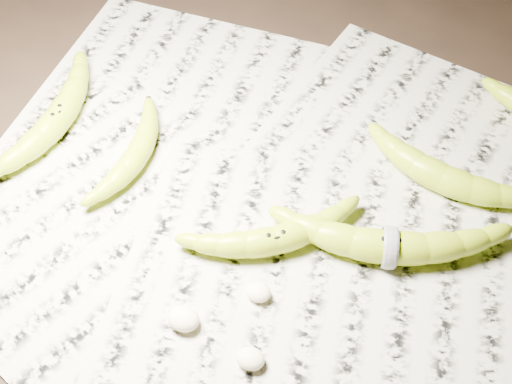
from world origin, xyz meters
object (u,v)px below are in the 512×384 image
(banana_left_b, at_px, (137,153))
(banana_taped, at_px, (389,246))
(banana_upper_a, at_px, (444,177))
(banana_center, at_px, (275,238))
(banana_left_a, at_px, (57,117))

(banana_left_b, relative_size, banana_taped, 0.66)
(banana_taped, distance_m, banana_upper_a, 0.13)
(banana_left_b, bearing_deg, banana_taped, -95.63)
(banana_taped, bearing_deg, banana_center, -179.36)
(banana_center, bearing_deg, banana_left_b, 127.84)
(banana_center, xyz_separation_m, banana_taped, (0.13, 0.04, 0.00))
(banana_left_a, bearing_deg, banana_taped, -94.93)
(banana_left_b, xyz_separation_m, banana_upper_a, (0.38, 0.10, 0.00))
(banana_left_a, height_order, banana_left_b, banana_left_a)
(banana_left_b, bearing_deg, banana_upper_a, -76.43)
(banana_left_b, bearing_deg, banana_center, -107.51)
(banana_left_a, distance_m, banana_center, 0.35)
(banana_left_b, bearing_deg, banana_left_a, 81.46)
(banana_left_b, relative_size, banana_upper_a, 0.81)
(banana_upper_a, bearing_deg, banana_left_b, -154.39)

